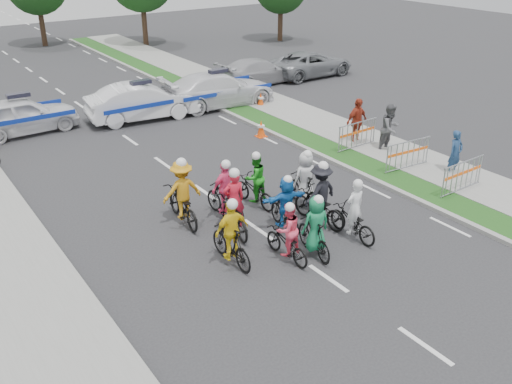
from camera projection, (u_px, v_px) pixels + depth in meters
ground at (328, 278)px, 13.92m from camera, size 90.00×90.00×0.00m
curb_right at (344, 166)px, 20.24m from camera, size 0.20×60.00×0.12m
grass_strip at (358, 162)px, 20.61m from camera, size 1.20×60.00×0.11m
sidewalk_right at (393, 152)px, 21.53m from camera, size 2.40×60.00×0.13m
sidewalk_left at (0, 267)px, 14.27m from camera, size 3.00×60.00×0.13m
rider_0 at (353, 218)px, 15.50m from camera, size 0.63×1.76×1.79m
rider_1 at (315, 231)px, 14.65m from camera, size 0.81×1.72×1.75m
rider_2 at (287, 238)px, 14.46m from camera, size 0.71×1.64×1.66m
rider_3 at (231, 239)px, 14.24m from camera, size 0.93×1.77×1.86m
rider_4 at (320, 200)px, 16.16m from camera, size 1.15×1.99×1.97m
rider_5 at (285, 207)px, 15.86m from camera, size 1.39×1.66×1.69m
rider_6 at (233, 211)px, 15.75m from camera, size 1.03×2.03×1.98m
rider_7 at (305, 185)px, 17.20m from camera, size 0.82×1.80×1.86m
rider_8 at (255, 185)px, 17.28m from camera, size 0.80×1.80×1.79m
rider_9 at (225, 195)px, 16.53m from camera, size 0.96×1.80×1.85m
rider_10 at (182, 198)px, 16.21m from camera, size 1.19×2.06×2.04m
police_car_0 at (22, 115)px, 23.32m from camera, size 4.57×1.99×1.53m
police_car_1 at (142, 102)px, 25.00m from camera, size 5.00×2.25×1.59m
police_car_2 at (219, 89)px, 26.86m from camera, size 5.68×2.68×1.60m
civilian_sedan at (258, 71)px, 30.66m from camera, size 4.90×2.29×1.38m
civilian_suv at (311, 64)px, 32.31m from camera, size 5.05×2.35×1.40m
spectator_0 at (455, 153)px, 19.40m from camera, size 0.59×0.39×1.58m
spectator_1 at (390, 128)px, 21.31m from camera, size 0.98×0.80×1.86m
spectator_2 at (357, 122)px, 22.10m from camera, size 1.11×0.53×1.84m
barrier_0 at (462, 178)px, 18.09m from camera, size 2.01×0.56×1.12m
barrier_1 at (407, 156)px, 19.77m from camera, size 2.03×0.64×1.12m
barrier_2 at (357, 136)px, 21.63m from camera, size 2.02×0.60×1.12m
cone_0 at (261, 129)px, 23.10m from camera, size 0.40×0.40×0.70m
cone_1 at (261, 100)px, 26.88m from camera, size 0.40×0.40×0.70m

